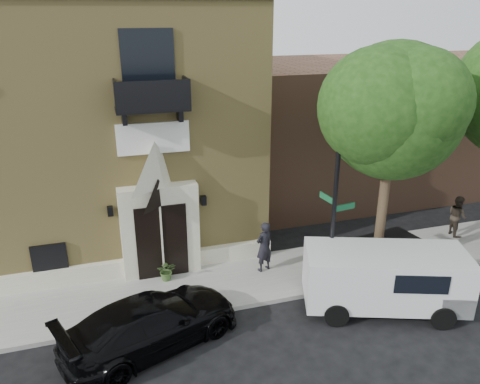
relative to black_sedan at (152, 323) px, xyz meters
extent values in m
plane|color=black|center=(1.80, 0.82, -0.73)|extent=(120.00, 120.00, 0.00)
cube|color=gray|center=(2.80, 2.32, -0.65)|extent=(42.00, 3.00, 0.15)
cube|color=tan|center=(-1.20, 8.82, 3.77)|extent=(12.00, 10.00, 9.00)
cube|color=beige|center=(-1.20, 3.70, -0.28)|extent=(12.00, 0.30, 0.60)
cube|color=beige|center=(0.80, 3.57, 1.02)|extent=(2.60, 0.55, 3.20)
pyramid|color=beige|center=(0.80, 3.57, 3.37)|extent=(2.60, 0.55, 1.50)
cube|color=black|center=(0.80, 3.28, 0.72)|extent=(1.70, 0.06, 2.60)
cube|color=beige|center=(0.80, 3.24, 0.72)|extent=(0.06, 0.04, 2.60)
cube|color=white|center=(0.80, 3.76, 4.17)|extent=(2.30, 0.10, 1.00)
cube|color=black|center=(0.80, 3.37, 5.17)|extent=(2.20, 0.90, 0.10)
cube|color=black|center=(0.80, 2.94, 5.62)|extent=(2.20, 0.06, 0.90)
cube|color=black|center=(-0.25, 3.37, 5.62)|extent=(0.06, 0.90, 0.90)
cube|color=black|center=(1.85, 3.37, 5.62)|extent=(0.06, 0.90, 0.90)
cube|color=black|center=(0.80, 3.79, 6.37)|extent=(1.60, 0.08, 2.20)
cube|color=black|center=(-2.80, 3.77, 0.42)|extent=(1.10, 0.10, 1.00)
cube|color=red|center=(-2.80, 3.80, 0.42)|extent=(0.85, 0.06, 0.75)
cube|color=black|center=(-0.75, 3.70, 1.87)|extent=(0.18, 0.18, 0.32)
cube|color=black|center=(2.35, 3.70, 1.87)|extent=(0.18, 0.18, 0.32)
cube|color=brown|center=(13.80, 9.82, 2.47)|extent=(18.00, 8.00, 6.40)
cylinder|color=#38281C|center=(7.80, 1.27, 1.52)|extent=(0.32, 0.32, 4.20)
sphere|color=#17360E|center=(7.80, 1.27, 5.09)|extent=(4.20, 4.20, 4.20)
sphere|color=#17360E|center=(8.60, 1.57, 4.79)|extent=(3.36, 3.36, 3.36)
sphere|color=#17360E|center=(7.10, 1.07, 5.29)|extent=(3.57, 3.57, 3.57)
sphere|color=#17360E|center=(8.00, 0.57, 5.49)|extent=(3.15, 3.15, 3.15)
imported|color=black|center=(0.00, 0.00, 0.00)|extent=(5.41, 3.73, 1.46)
cube|color=silver|center=(7.00, -0.38, 0.42)|extent=(5.15, 3.42, 1.63)
cube|color=silver|center=(8.80, -1.03, -0.06)|extent=(1.55, 2.12, 0.67)
cube|color=black|center=(9.16, -1.16, 0.71)|extent=(0.82, 1.63, 0.67)
cube|color=black|center=(7.40, -1.55, 0.76)|extent=(1.45, 0.56, 0.57)
cylinder|color=black|center=(5.26, -0.71, -0.36)|extent=(0.77, 0.47, 0.73)
cylinder|color=black|center=(5.87, 1.00, -0.36)|extent=(0.77, 0.47, 0.73)
cylinder|color=black|center=(8.14, -1.75, -0.36)|extent=(0.77, 0.47, 0.73)
cylinder|color=black|center=(8.75, -0.04, -0.36)|extent=(0.77, 0.47, 0.73)
cylinder|color=black|center=(5.89, 1.02, 2.11)|extent=(0.14, 0.14, 5.38)
cube|color=#114E2D|center=(6.29, 1.08, 2.20)|extent=(0.76, 0.15, 0.20)
cube|color=#114E2D|center=(5.83, 1.42, 2.43)|extent=(0.15, 0.76, 0.20)
cylinder|color=#A30014|center=(6.61, 1.13, -0.53)|extent=(0.40, 0.40, 0.09)
cylinder|color=#A30014|center=(6.61, 1.13, -0.18)|extent=(0.29, 0.29, 0.61)
sphere|color=#A30014|center=(6.61, 1.13, 0.16)|extent=(0.29, 0.29, 0.29)
cylinder|color=#A30014|center=(6.61, 1.13, -0.13)|extent=(0.50, 0.13, 0.13)
cube|color=#0F3818|center=(8.26, 1.36, 0.00)|extent=(2.04, 1.36, 1.16)
cube|color=black|center=(8.26, 1.36, 0.63)|extent=(2.11, 1.42, 0.13)
imported|color=#3F5D2B|center=(0.87, 3.02, -0.23)|extent=(0.69, 0.62, 0.70)
imported|color=black|center=(4.21, 2.66, 0.33)|extent=(0.78, 0.64, 1.82)
imported|color=#332B22|center=(12.59, 3.01, 0.25)|extent=(0.74, 0.89, 1.66)
camera|label=1|loc=(-0.81, -10.83, 7.92)|focal=35.00mm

